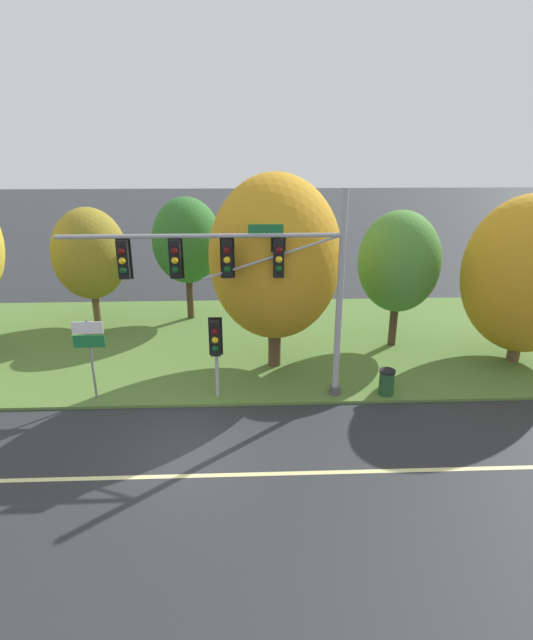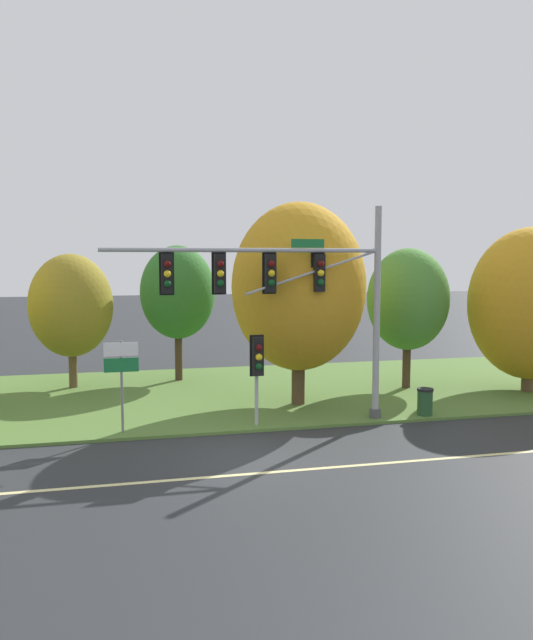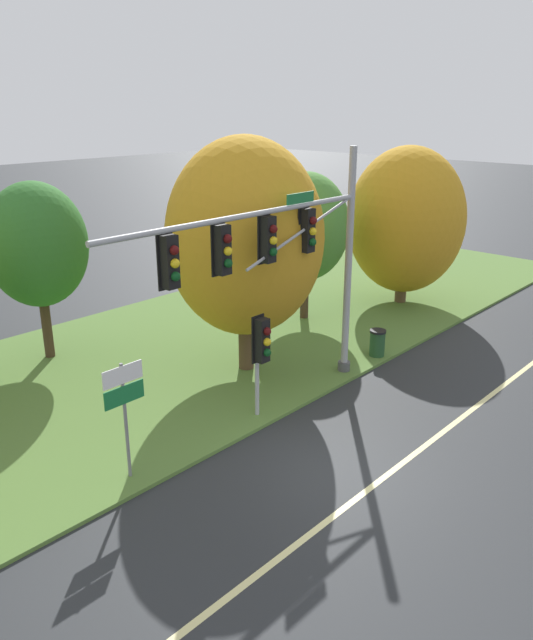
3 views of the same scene
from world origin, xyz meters
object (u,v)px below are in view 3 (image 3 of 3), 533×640
Objects in this scene: pedestrian_signal_near_kerb at (261,346)px; route_sign_post at (124,400)px; traffic_signal_mast at (284,252)px; tree_tall_centre at (306,227)px; trash_bin at (377,343)px; tree_mid_verge at (245,238)px; tree_right_far at (406,220)px; tree_behind_signpost at (37,245)px.

route_sign_post is at bearing 176.60° from pedestrian_signal_near_kerb.
tree_tall_centre is at bearing 34.57° from traffic_signal_mast.
tree_tall_centre reaches higher than trash_bin.
traffic_signal_mast is at bearing -112.97° from tree_mid_verge.
traffic_signal_mast reaches higher than tree_right_far.
tree_behind_signpost is (-2.83, 8.17, -0.59)m from traffic_signal_mast.
tree_tall_centre is at bearing 20.14° from route_sign_post.
tree_mid_verge reaches higher than traffic_signal_mast.
tree_right_far is at bearing 13.43° from traffic_signal_mast.
pedestrian_signal_near_kerb is at bearing -3.40° from route_sign_post.
tree_behind_signpost is 0.90× the size of tree_right_far.
tree_tall_centre is at bearing 19.26° from tree_mid_verge.
traffic_signal_mast is 2.73m from tree_mid_verge.
route_sign_post is 12.47m from tree_tall_centre.
route_sign_post is 7.21m from tree_mid_verge.
tree_right_far is 7.15× the size of trash_bin.
tree_tall_centre is 0.87× the size of tree_right_far.
tree_tall_centre is (9.12, -3.83, -0.20)m from tree_behind_signpost.
pedestrian_signal_near_kerb is 0.51× the size of tree_tall_centre.
tree_behind_signpost is at bearing 73.00° from route_sign_post.
tree_tall_centre reaches higher than pedestrian_signal_near_kerb.
traffic_signal_mast reaches higher than route_sign_post.
tree_right_far reaches higher than tree_behind_signpost.
tree_behind_signpost is 1.02× the size of tree_tall_centre.
tree_mid_verge reaches higher than pedestrian_signal_near_kerb.
tree_mid_verge reaches higher than tree_tall_centre.
pedestrian_signal_near_kerb is at bearing -128.45° from tree_mid_verge.
tree_behind_signpost is 0.80× the size of tree_mid_verge.
tree_behind_signpost reaches higher than pedestrian_signal_near_kerb.
tree_behind_signpost is 11.79m from trash_bin.
tree_tall_centre is (6.29, 4.34, -0.79)m from traffic_signal_mast.
traffic_signal_mast is 6.30m from trash_bin.
pedestrian_signal_near_kerb is 8.77m from tree_tall_centre.
tree_behind_signpost is at bearing 132.94° from trash_bin.
trash_bin is (7.69, -8.26, -3.42)m from tree_behind_signpost.
tree_right_far reaches higher than pedestrian_signal_near_kerb.
pedestrian_signal_near_kerb is 0.44× the size of tree_right_far.
tree_tall_centre is (5.23, 1.83, -0.65)m from tree_mid_verge.
tree_mid_verge is 1.12× the size of tree_right_far.
route_sign_post is at bearing -159.86° from tree_tall_centre.
traffic_signal_mast is at bearing -166.57° from tree_right_far.
tree_mid_verge is 7.98× the size of trash_bin.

